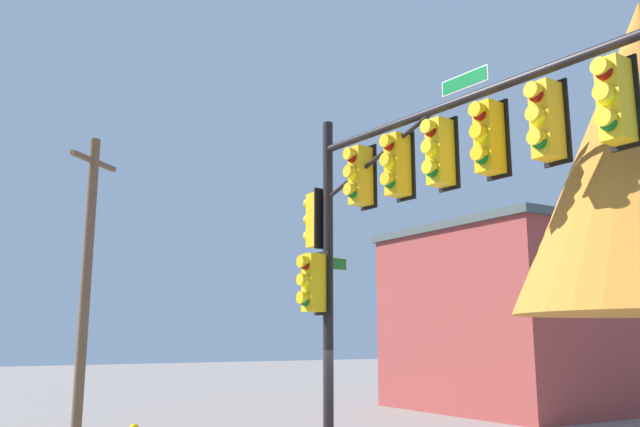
# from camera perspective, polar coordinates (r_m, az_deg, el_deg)

# --- Properties ---
(signal_pole_assembly) EXTENTS (7.14, 1.51, 7.03)m
(signal_pole_assembly) POSITION_cam_1_polar(r_m,az_deg,el_deg) (11.21, 7.43, 1.71)
(signal_pole_assembly) COLOR black
(signal_pole_assembly) RESTS_ON ground_plane
(utility_pole) EXTENTS (1.29, 1.42, 7.89)m
(utility_pole) POSITION_cam_1_polar(r_m,az_deg,el_deg) (17.61, -19.82, -5.73)
(utility_pole) COLOR brown
(utility_pole) RESTS_ON ground_plane
(brick_building) EXTENTS (8.49, 6.52, 7.03)m
(brick_building) POSITION_cam_1_polar(r_m,az_deg,el_deg) (26.82, 15.75, -8.73)
(brick_building) COLOR #973C37
(brick_building) RESTS_ON ground_plane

